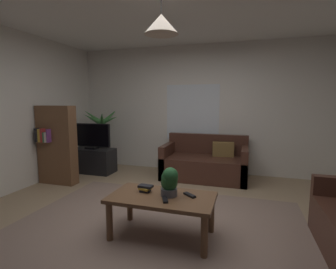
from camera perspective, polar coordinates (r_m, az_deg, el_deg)
name	(u,v)px	position (r m, az deg, el deg)	size (l,w,h in m)	color
floor	(161,223)	(3.28, -1.64, -19.35)	(5.26, 4.91, 0.02)	#9E8466
rug	(155,230)	(3.11, -2.91, -20.68)	(3.42, 2.70, 0.01)	gray
wall_back	(199,109)	(5.35, 6.97, 5.65)	(5.38, 0.06, 2.62)	silver
window_pane	(192,112)	(5.34, 5.50, 4.96)	(1.11, 0.01, 1.15)	white
couch_under_window	(205,164)	(4.95, 8.33, -6.63)	(1.59, 0.83, 0.82)	#47281E
coffee_table	(162,202)	(2.84, -1.39, -15.01)	(1.13, 0.61, 0.46)	brown
book_on_table_0	(145,190)	(2.94, -5.10, -12.44)	(0.11, 0.10, 0.03)	black
book_on_table_1	(145,188)	(2.93, -5.13, -11.96)	(0.12, 0.11, 0.02)	gold
book_on_table_2	(146,186)	(2.92, -5.07, -11.54)	(0.16, 0.09, 0.03)	black
remote_on_table_0	(165,199)	(2.68, -0.66, -14.42)	(0.05, 0.16, 0.02)	black
remote_on_table_1	(190,195)	(2.81, 4.89, -13.42)	(0.05, 0.16, 0.02)	black
potted_plant_on_table	(170,181)	(2.75, 0.36, -10.37)	(0.20, 0.21, 0.32)	#4C4C51
tv_stand	(93,160)	(5.54, -16.56, -5.61)	(0.90, 0.44, 0.50)	black
tv	(91,136)	(5.44, -16.89, -0.31)	(0.85, 0.16, 0.53)	black
potted_palm_corner	(102,141)	(5.83, -14.59, -1.33)	(0.85, 0.88, 1.36)	#4C4C51
bookshelf_corner	(57,145)	(4.94, -23.79, -2.11)	(0.70, 0.31, 1.40)	brown
pendant_lamp	(161,24)	(2.73, -1.52, 23.61)	(0.34, 0.34, 0.49)	black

